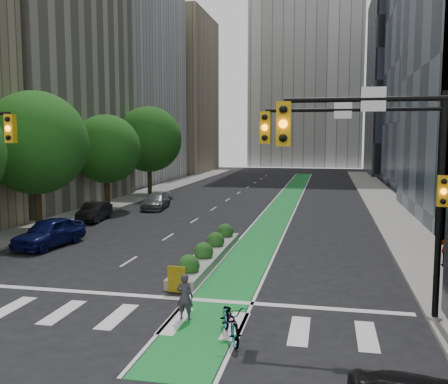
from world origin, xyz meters
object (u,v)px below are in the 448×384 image
at_px(cyclist, 185,297).
at_px(median_planter, 209,253).
at_px(parked_car_left_mid, 95,211).
at_px(bicycle, 231,320).
at_px(parked_car_left_near, 49,232).
at_px(pedestrian_far, 447,250).
at_px(parked_car_left_far, 156,201).

bearing_deg(cyclist, median_planter, -78.08).
bearing_deg(parked_car_left_mid, cyclist, -63.00).
height_order(bicycle, parked_car_left_near, parked_car_left_near).
bearing_deg(pedestrian_far, parked_car_left_near, -1.75).
height_order(parked_car_left_far, pedestrian_far, pedestrian_far).
distance_m(bicycle, parked_car_left_mid, 22.89).
relative_size(parked_car_left_far, pedestrian_far, 2.85).
xyz_separation_m(median_planter, pedestrian_far, (10.85, 0.49, 0.55)).
bearing_deg(parked_car_left_mid, parked_car_left_far, 62.84).
bearing_deg(median_planter, cyclist, -82.11).
bearing_deg(parked_car_left_far, bicycle, -72.08).
height_order(bicycle, parked_car_left_far, parked_car_left_far).
xyz_separation_m(parked_car_left_far, pedestrian_far, (19.17, -15.34, 0.28)).
xyz_separation_m(cyclist, pedestrian_far, (9.77, 8.34, 0.15)).
relative_size(parked_car_left_near, parked_car_left_mid, 1.14).
bearing_deg(median_planter, bicycle, -72.55).
distance_m(bicycle, parked_car_left_far, 27.26).
height_order(bicycle, parked_car_left_mid, parked_car_left_mid).
relative_size(median_planter, cyclist, 6.64).
bearing_deg(pedestrian_far, parked_car_left_far, -38.53).
bearing_deg(parked_car_left_near, bicycle, -32.35).
bearing_deg(cyclist, bicycle, 149.88).
relative_size(parked_car_left_near, pedestrian_far, 3.01).
height_order(bicycle, pedestrian_far, pedestrian_far).
relative_size(bicycle, pedestrian_far, 1.40).
bearing_deg(parked_car_left_near, pedestrian_far, 6.05).
bearing_deg(bicycle, pedestrian_far, 27.21).
distance_m(median_planter, cyclist, 7.93).
xyz_separation_m(parked_car_left_near, parked_car_left_far, (0.86, 14.69, -0.15)).
bearing_deg(parked_car_left_near, parked_car_left_mid, 107.91).
height_order(cyclist, parked_car_left_mid, cyclist).
height_order(median_planter, pedestrian_far, pedestrian_far).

